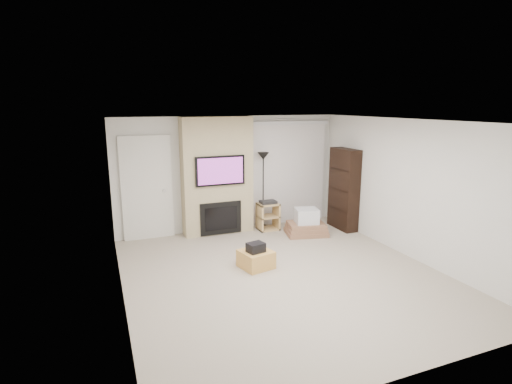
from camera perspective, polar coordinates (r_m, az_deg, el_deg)
name	(u,v)px	position (r m, az deg, el deg)	size (l,w,h in m)	color
floor	(283,275)	(6.74, 3.88, -11.69)	(5.00, 5.50, 0.00)	#A99C8A
ceiling	(285,121)	(6.15, 4.22, 10.07)	(5.00, 5.50, 0.00)	white
wall_back	(230,173)	(8.83, -3.74, 2.67)	(5.00, 2.50, 0.00)	silver
wall_front	(409,265)	(4.15, 21.03, -9.73)	(5.00, 2.50, 0.00)	silver
wall_left	(118,218)	(5.73, -19.13, -3.48)	(5.50, 2.50, 0.00)	silver
wall_right	(409,189)	(7.73, 20.97, 0.42)	(5.50, 2.50, 0.00)	silver
hvac_vent	(286,119)	(7.04, 4.30, 10.36)	(0.35, 0.18, 0.01)	silver
ottoman	(256,259)	(6.94, -0.01, -9.56)	(0.50, 0.50, 0.30)	gold
black_bag	(256,247)	(6.81, -0.03, -7.92)	(0.28, 0.22, 0.16)	black
fireplace_wall	(217,177)	(8.53, -5.54, 2.19)	(1.50, 0.47, 2.50)	tan
entry_door	(147,189)	(8.46, -15.31, 0.45)	(1.02, 0.11, 2.14)	silver
vertical_blinds	(288,169)	(9.30, 4.59, 3.31)	(1.98, 0.10, 2.37)	silver
floor_lamp	(263,169)	(8.82, 1.04, 3.33)	(0.25, 0.25, 1.71)	black
av_stand	(268,214)	(8.89, 1.73, -3.22)	(0.45, 0.38, 0.66)	tan
box_stack	(306,225)	(8.66, 7.18, -4.65)	(0.97, 0.82, 0.57)	#906449
bookshelf	(344,189)	(9.07, 12.44, 0.41)	(0.30, 0.80, 1.80)	black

